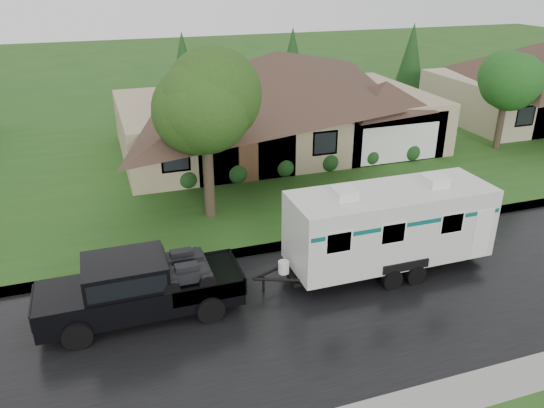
{
  "coord_description": "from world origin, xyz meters",
  "views": [
    {
      "loc": [
        -8.16,
        -14.96,
        10.17
      ],
      "look_at": [
        -2.39,
        2.0,
        2.06
      ],
      "focal_mm": 35.0,
      "sensor_mm": 36.0,
      "label": 1
    }
  ],
  "objects": [
    {
      "name": "ground",
      "position": [
        0.0,
        0.0,
        0.0
      ],
      "size": [
        140.0,
        140.0,
        0.0
      ],
      "primitive_type": "plane",
      "color": "#245019",
      "rests_on": "ground"
    },
    {
      "name": "road",
      "position": [
        0.0,
        -2.0,
        0.01
      ],
      "size": [
        140.0,
        8.0,
        0.01
      ],
      "primitive_type": "cube",
      "color": "black",
      "rests_on": "ground"
    },
    {
      "name": "curb",
      "position": [
        0.0,
        2.25,
        0.07
      ],
      "size": [
        140.0,
        0.5,
        0.15
      ],
      "primitive_type": "cube",
      "color": "gray",
      "rests_on": "ground"
    },
    {
      "name": "lawn",
      "position": [
        0.0,
        15.0,
        0.07
      ],
      "size": [
        140.0,
        26.0,
        0.15
      ],
      "primitive_type": "cube",
      "color": "#245019",
      "rests_on": "ground"
    },
    {
      "name": "house_main",
      "position": [
        2.29,
        13.84,
        3.59
      ],
      "size": [
        19.44,
        10.8,
        6.9
      ],
      "color": "tan",
      "rests_on": "lawn"
    },
    {
      "name": "tree_left_green",
      "position": [
        -3.96,
        5.77,
        5.05
      ],
      "size": [
        4.27,
        4.27,
        7.06
      ],
      "color": "#382B1E",
      "rests_on": "lawn"
    },
    {
      "name": "tree_right_green",
      "position": [
        14.29,
        9.39,
        4.2
      ],
      "size": [
        3.53,
        3.53,
        5.84
      ],
      "color": "#382B1E",
      "rests_on": "lawn"
    },
    {
      "name": "shrub_row",
      "position": [
        2.0,
        9.3,
        0.65
      ],
      "size": [
        13.6,
        1.0,
        1.0
      ],
      "color": "#143814",
      "rests_on": "lawn"
    },
    {
      "name": "pickup_truck",
      "position": [
        -7.65,
        -0.46,
        1.1
      ],
      "size": [
        6.19,
        2.35,
        2.06
      ],
      "color": "black",
      "rests_on": "ground"
    },
    {
      "name": "travel_trailer",
      "position": [
        1.16,
        -0.46,
        1.82
      ],
      "size": [
        7.63,
        2.68,
        3.42
      ],
      "color": "silver",
      "rests_on": "ground"
    }
  ]
}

